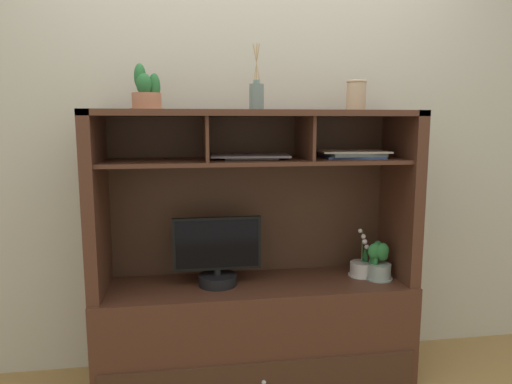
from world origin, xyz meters
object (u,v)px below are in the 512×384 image
object	(u,v)px
potted_fern	(378,263)
magazine_stack_centre	(250,156)
tv_monitor	(217,256)
potted_succulent	(146,92)
magazine_stack_left	(352,154)
ceramic_vase	(356,95)
potted_orchid	(362,268)
diffuser_bottle	(257,96)
media_console	(256,300)

from	to	relation	value
potted_fern	magazine_stack_centre	world-z (taller)	magazine_stack_centre
tv_monitor	potted_succulent	size ratio (longest dim) A/B	2.08
magazine_stack_left	ceramic_vase	size ratio (longest dim) A/B	2.37
tv_monitor	potted_fern	world-z (taller)	tv_monitor
potted_orchid	potted_fern	bearing A→B (deg)	-40.85
tv_monitor	potted_fern	size ratio (longest dim) A/B	2.21
magazine_stack_left	ceramic_vase	world-z (taller)	ceramic_vase
diffuser_bottle	potted_succulent	size ratio (longest dim) A/B	1.47
magazine_stack_left	media_console	bearing A→B (deg)	-178.37
tv_monitor	diffuser_bottle	bearing A→B (deg)	-2.84
media_console	magazine_stack_left	bearing A→B (deg)	1.63
media_console	potted_succulent	bearing A→B (deg)	-178.38
magazine_stack_centre	potted_orchid	bearing A→B (deg)	-0.74
potted_orchid	magazine_stack_centre	xyz separation A→B (m)	(-0.63, 0.01, 0.63)
media_console	ceramic_vase	size ratio (longest dim) A/B	10.40
tv_monitor	potted_succulent	bearing A→B (deg)	179.92
media_console	diffuser_bottle	world-z (taller)	diffuser_bottle
media_console	potted_fern	xyz separation A→B (m)	(0.67, -0.05, 0.19)
tv_monitor	potted_succulent	distance (m)	0.90
media_console	potted_succulent	world-z (taller)	potted_succulent
magazine_stack_left	diffuser_bottle	size ratio (longest dim) A/B	1.16
magazine_stack_centre	potted_fern	bearing A→B (deg)	-5.69
diffuser_bottle	potted_fern	bearing A→B (deg)	-2.28
diffuser_bottle	potted_succulent	distance (m)	0.54
tv_monitor	diffuser_bottle	distance (m)	0.85
potted_orchid	potted_succulent	size ratio (longest dim) A/B	1.23
potted_fern	magazine_stack_centre	bearing A→B (deg)	174.31
potted_succulent	ceramic_vase	xyz separation A→B (m)	(1.08, 0.03, -0.00)
diffuser_bottle	potted_succulent	world-z (taller)	diffuser_bottle
media_console	potted_succulent	xyz separation A→B (m)	(-0.54, -0.02, 1.10)
media_console	diffuser_bottle	distance (m)	1.08
potted_orchid	magazine_stack_left	world-z (taller)	magazine_stack_left
magazine_stack_centre	diffuser_bottle	world-z (taller)	diffuser_bottle
potted_orchid	potted_fern	distance (m)	0.10
media_console	magazine_stack_left	distance (m)	0.94
magazine_stack_left	magazine_stack_centre	bearing A→B (deg)	179.81
potted_orchid	potted_succulent	world-z (taller)	potted_succulent
media_console	ceramic_vase	world-z (taller)	ceramic_vase
potted_succulent	magazine_stack_left	bearing A→B (deg)	1.63
media_console	magazine_stack_centre	xyz separation A→B (m)	(-0.03, 0.02, 0.78)
potted_fern	tv_monitor	bearing A→B (deg)	177.59
potted_succulent	ceramic_vase	world-z (taller)	potted_succulent
diffuser_bottle	ceramic_vase	world-z (taller)	diffuser_bottle
tv_monitor	ceramic_vase	bearing A→B (deg)	2.70
magazine_stack_centre	diffuser_bottle	bearing A→B (deg)	-58.92
diffuser_bottle	ceramic_vase	bearing A→B (deg)	4.81
potted_orchid	potted_succulent	distance (m)	1.48
potted_orchid	potted_succulent	bearing A→B (deg)	-178.80
tv_monitor	magazine_stack_centre	bearing A→B (deg)	10.23
potted_orchid	magazine_stack_left	xyz separation A→B (m)	(-0.08, 0.01, 0.64)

